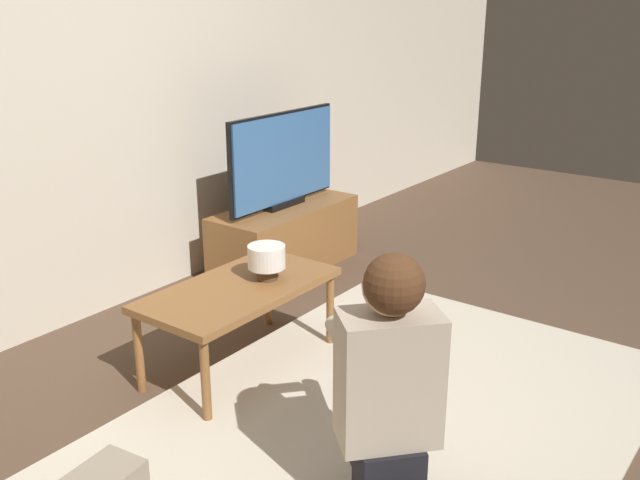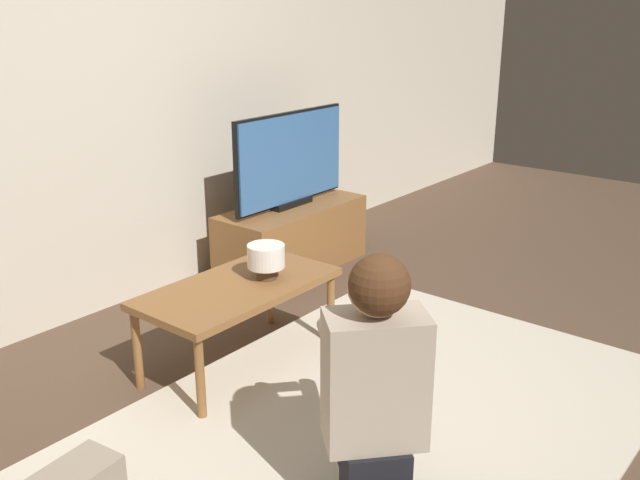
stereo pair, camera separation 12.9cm
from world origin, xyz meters
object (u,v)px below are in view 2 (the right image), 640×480
object	(u,v)px
tv	(291,159)
table_lamp	(266,258)
person_kneeling	(377,390)
coffee_table	(238,293)

from	to	relation	value
tv	table_lamp	xyz separation A→B (m)	(-1.02, -0.73, -0.21)
person_kneeling	tv	bearing A→B (deg)	-89.95
coffee_table	table_lamp	world-z (taller)	table_lamp
coffee_table	person_kneeling	world-z (taller)	person_kneeling
tv	person_kneeling	distance (m)	2.41
coffee_table	table_lamp	xyz separation A→B (m)	(0.14, -0.05, 0.15)
table_lamp	person_kneeling	bearing A→B (deg)	-119.31
tv	coffee_table	bearing A→B (deg)	-149.70
tv	coffee_table	xyz separation A→B (m)	(-1.16, -0.68, -0.36)
table_lamp	tv	bearing A→B (deg)	35.67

